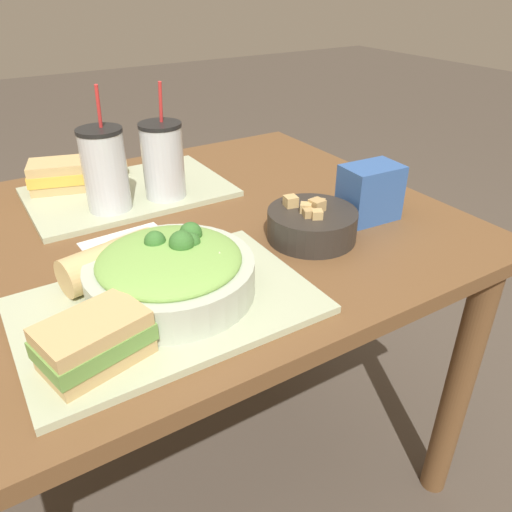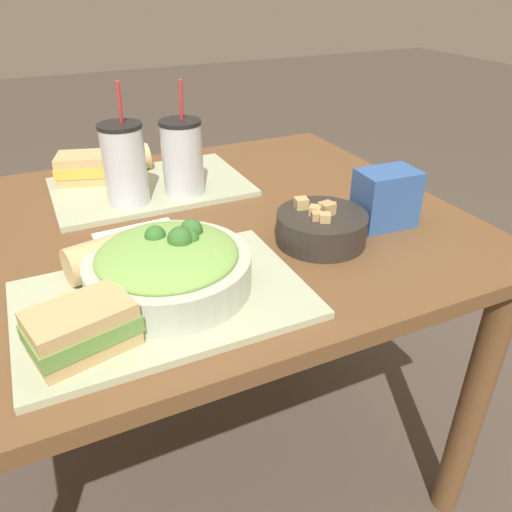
# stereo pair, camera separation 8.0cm
# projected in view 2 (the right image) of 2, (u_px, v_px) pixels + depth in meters

# --- Properties ---
(ground_plane) EXTENTS (12.00, 12.00, 0.00)m
(ground_plane) POSITION_uv_depth(u_px,v_px,m) (198.00, 457.00, 1.35)
(ground_plane) COLOR #4C4238
(dining_table) EXTENTS (1.14, 0.89, 0.71)m
(dining_table) POSITION_uv_depth(u_px,v_px,m) (181.00, 268.00, 1.05)
(dining_table) COLOR brown
(dining_table) RESTS_ON ground_plane
(tray_near) EXTENTS (0.43, 0.29, 0.01)m
(tray_near) POSITION_uv_depth(u_px,v_px,m) (163.00, 300.00, 0.76)
(tray_near) COLOR #B2BC99
(tray_near) RESTS_ON dining_table
(tray_far) EXTENTS (0.43, 0.29, 0.01)m
(tray_far) POSITION_uv_depth(u_px,v_px,m) (149.00, 187.00, 1.16)
(tray_far) COLOR #B2BC99
(tray_far) RESTS_ON dining_table
(salad_bowl) EXTENTS (0.26, 0.26, 0.10)m
(salad_bowl) POSITION_uv_depth(u_px,v_px,m) (169.00, 265.00, 0.76)
(salad_bowl) COLOR beige
(salad_bowl) RESTS_ON tray_near
(soup_bowl) EXTENTS (0.17, 0.17, 0.08)m
(soup_bowl) POSITION_uv_depth(u_px,v_px,m) (321.00, 226.00, 0.92)
(soup_bowl) COLOR #2D2823
(soup_bowl) RESTS_ON dining_table
(sandwich_near) EXTENTS (0.15, 0.12, 0.06)m
(sandwich_near) POSITION_uv_depth(u_px,v_px,m) (82.00, 328.00, 0.64)
(sandwich_near) COLOR tan
(sandwich_near) RESTS_ON tray_near
(baguette_near) EXTENTS (0.17, 0.09, 0.06)m
(baguette_near) POSITION_uv_depth(u_px,v_px,m) (116.00, 253.00, 0.81)
(baguette_near) COLOR tan
(baguette_near) RESTS_ON tray_near
(sandwich_far) EXTENTS (0.14, 0.12, 0.06)m
(sandwich_far) POSITION_uv_depth(u_px,v_px,m) (85.00, 168.00, 1.16)
(sandwich_far) COLOR tan
(sandwich_far) RESTS_ON tray_far
(baguette_far) EXTENTS (0.12, 0.07, 0.06)m
(baguette_far) POSITION_uv_depth(u_px,v_px,m) (125.00, 159.00, 1.21)
(baguette_far) COLOR tan
(baguette_far) RESTS_ON tray_far
(drink_cup_dark) EXTENTS (0.09, 0.09, 0.25)m
(drink_cup_dark) POSITION_uv_depth(u_px,v_px,m) (125.00, 167.00, 1.03)
(drink_cup_dark) COLOR silver
(drink_cup_dark) RESTS_ON tray_far
(drink_cup_red) EXTENTS (0.09, 0.09, 0.24)m
(drink_cup_red) POSITION_uv_depth(u_px,v_px,m) (183.00, 160.00, 1.08)
(drink_cup_red) COLOR silver
(drink_cup_red) RESTS_ON tray_far
(chip_bag) EXTENTS (0.12, 0.08, 0.11)m
(chip_bag) POSITION_uv_depth(u_px,v_px,m) (386.00, 198.00, 0.97)
(chip_bag) COLOR #335BA3
(chip_bag) RESTS_ON dining_table
(napkin_folded) EXTENTS (0.16, 0.12, 0.00)m
(napkin_folded) POSITION_uv_depth(u_px,v_px,m) (139.00, 237.00, 0.95)
(napkin_folded) COLOR white
(napkin_folded) RESTS_ON dining_table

